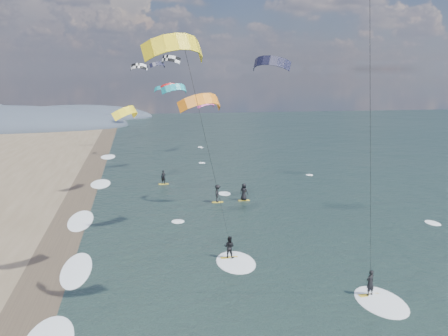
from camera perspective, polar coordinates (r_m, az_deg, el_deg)
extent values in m
cube|color=#382D23|center=(30.06, -21.16, -14.67)|extent=(3.00, 240.00, 0.00)
ellipsoid|color=#3D4756|center=(138.07, -16.52, 5.48)|extent=(40.00, 18.00, 7.00)
cube|color=gold|center=(30.62, 16.29, -13.80)|extent=(1.23, 0.37, 0.05)
imported|color=black|center=(30.30, 16.37, -12.45)|extent=(0.64, 0.53, 1.52)
ellipsoid|color=white|center=(30.12, 17.50, -14.37)|extent=(2.60, 4.20, 0.12)
cylinder|color=black|center=(24.45, 16.38, 3.83)|extent=(0.02, 0.02, 18.46)
cube|color=gold|center=(34.80, 0.60, -10.21)|extent=(1.20, 0.37, 0.06)
imported|color=black|center=(34.52, 0.60, -9.00)|extent=(0.92, 0.86, 1.52)
ellipsoid|color=white|center=(34.13, 1.35, -10.71)|extent=(2.60, 4.20, 0.12)
cylinder|color=black|center=(29.58, -1.66, 1.42)|extent=(0.02, 0.02, 14.58)
cube|color=gold|center=(48.71, -0.74, -3.91)|extent=(1.10, 0.35, 0.05)
imported|color=black|center=(48.49, -0.75, -2.90)|extent=(0.83, 1.21, 1.72)
cube|color=gold|center=(49.39, 2.28, -3.70)|extent=(1.10, 0.35, 0.05)
imported|color=black|center=(49.18, 2.29, -2.73)|extent=(0.98, 0.92, 1.68)
cube|color=gold|center=(56.67, -6.92, -1.83)|extent=(1.10, 0.35, 0.05)
imported|color=black|center=(56.50, -6.94, -1.03)|extent=(0.67, 0.57, 1.55)
ellipsoid|color=white|center=(34.36, -17.55, -11.10)|extent=(2.40, 5.40, 0.11)
ellipsoid|color=white|center=(44.67, -15.72, -5.78)|extent=(2.40, 5.40, 0.11)
ellipsoid|color=white|center=(58.16, -14.36, -1.79)|extent=(2.40, 5.40, 0.11)
ellipsoid|color=white|center=(75.78, -13.34, 1.24)|extent=(2.40, 5.40, 0.11)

